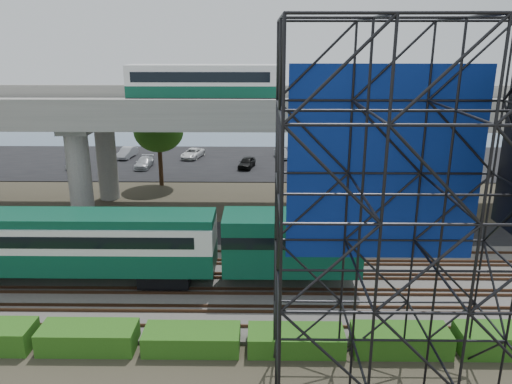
{
  "coord_description": "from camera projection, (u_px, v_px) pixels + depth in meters",
  "views": [
    {
      "loc": [
        4.36,
        -25.1,
        14.31
      ],
      "look_at": [
        3.95,
        6.0,
        4.8
      ],
      "focal_mm": 35.0,
      "sensor_mm": 36.0,
      "label": 1
    }
  ],
  "objects": [
    {
      "name": "commuter_train",
      "position": [
        90.0,
        242.0,
        29.39
      ],
      "size": [
        29.3,
        3.06,
        4.3
      ],
      "color": "black",
      "rests_on": "rail_tracks"
    },
    {
      "name": "ground",
      "position": [
        185.0,
        303.0,
        28.25
      ],
      "size": [
        140.0,
        140.0,
        0.0
      ],
      "primitive_type": "plane",
      "color": "#474233",
      "rests_on": "ground"
    },
    {
      "name": "harbor_water",
      "position": [
        236.0,
        131.0,
        81.79
      ],
      "size": [
        140.0,
        40.0,
        0.03
      ],
      "primitive_type": "cube",
      "color": "#495C77",
      "rests_on": "ground"
    },
    {
      "name": "hedge_strip",
      "position": [
        192.0,
        339.0,
        23.96
      ],
      "size": [
        34.6,
        1.8,
        1.2
      ],
      "color": "#245112",
      "rests_on": "ground"
    },
    {
      "name": "scaffold_tower",
      "position": [
        401.0,
        234.0,
        18.31
      ],
      "size": [
        9.36,
        6.36,
        15.0
      ],
      "color": "black",
      "rests_on": "ground"
    },
    {
      "name": "trees",
      "position": [
        156.0,
        148.0,
        42.13
      ],
      "size": [
        40.94,
        16.94,
        7.69
      ],
      "color": "#382314",
      "rests_on": "ground"
    },
    {
      "name": "rail_tracks",
      "position": [
        190.0,
        283.0,
        30.08
      ],
      "size": [
        90.0,
        9.52,
        0.16
      ],
      "color": "#472D1E",
      "rests_on": "ballast_bed"
    },
    {
      "name": "parked_cars",
      "position": [
        227.0,
        158.0,
        60.18
      ],
      "size": [
        36.21,
        9.47,
        1.31
      ],
      "color": "silver",
      "rests_on": "parking_lot"
    },
    {
      "name": "overpass",
      "position": [
        209.0,
        117.0,
        41.14
      ],
      "size": [
        80.0,
        12.0,
        12.4
      ],
      "color": "#9E9B93",
      "rests_on": "ground"
    },
    {
      "name": "ballast_bed",
      "position": [
        190.0,
        285.0,
        30.13
      ],
      "size": [
        90.0,
        12.0,
        0.2
      ],
      "primitive_type": "cube",
      "color": "slate",
      "rests_on": "ground"
    },
    {
      "name": "service_road",
      "position": [
        205.0,
        234.0,
        38.27
      ],
      "size": [
        90.0,
        5.0,
        0.08
      ],
      "primitive_type": "cube",
      "color": "black",
      "rests_on": "ground"
    },
    {
      "name": "parking_lot",
      "position": [
        227.0,
        162.0,
        60.74
      ],
      "size": [
        90.0,
        18.0,
        0.08
      ],
      "primitive_type": "cube",
      "color": "black",
      "rests_on": "ground"
    }
  ]
}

